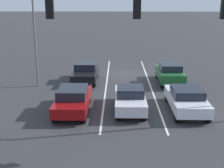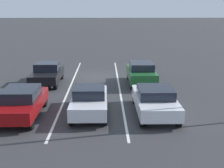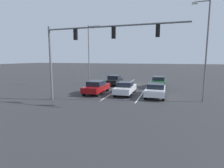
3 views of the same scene
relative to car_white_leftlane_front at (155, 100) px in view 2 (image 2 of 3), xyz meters
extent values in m
plane|color=#333335|center=(3.25, -8.80, -0.75)|extent=(240.00, 240.00, 0.00)
cube|color=silver|center=(1.57, -5.65, -0.74)|extent=(0.12, 18.29, 0.01)
cube|color=silver|center=(4.94, -5.65, -0.74)|extent=(0.12, 18.29, 0.01)
cube|color=silver|center=(0.00, -0.02, -0.10)|extent=(1.94, 4.65, 0.61)
cube|color=black|center=(0.00, 0.09, 0.44)|extent=(1.71, 2.00, 0.47)
cube|color=red|center=(-0.68, -2.31, 0.06)|extent=(0.24, 0.06, 0.12)
cube|color=red|center=(0.68, -2.31, 0.06)|extent=(0.24, 0.06, 0.12)
cylinder|color=black|center=(-0.84, 1.71, -0.40)|extent=(0.22, 0.69, 0.69)
cylinder|color=black|center=(0.84, 1.71, -0.40)|extent=(0.22, 0.69, 0.69)
cylinder|color=black|center=(-0.84, -1.75, -0.40)|extent=(0.22, 0.69, 0.69)
cylinder|color=black|center=(0.84, -1.75, -0.40)|extent=(0.22, 0.69, 0.69)
cube|color=silver|center=(3.33, -0.08, -0.10)|extent=(1.77, 4.32, 0.62)
cube|color=black|center=(3.33, 0.03, 0.46)|extent=(1.56, 1.65, 0.50)
cube|color=red|center=(2.71, -2.20, 0.05)|extent=(0.24, 0.06, 0.12)
cube|color=red|center=(3.95, -2.20, 0.05)|extent=(0.24, 0.06, 0.12)
cylinder|color=black|center=(2.58, 1.50, -0.42)|extent=(0.22, 0.66, 0.66)
cylinder|color=black|center=(4.08, 1.50, -0.42)|extent=(0.22, 0.66, 0.66)
cylinder|color=black|center=(2.58, -1.65, -0.42)|extent=(0.22, 0.66, 0.66)
cylinder|color=black|center=(4.08, -1.65, -0.42)|extent=(0.22, 0.66, 0.66)
cube|color=maroon|center=(6.68, 0.28, -0.09)|extent=(1.86, 4.48, 0.60)
cube|color=black|center=(6.68, 0.32, 0.47)|extent=(1.64, 2.12, 0.53)
cube|color=red|center=(6.03, -1.92, 0.06)|extent=(0.24, 0.06, 0.12)
cube|color=red|center=(7.34, -1.92, 0.06)|extent=(0.24, 0.06, 0.12)
cylinder|color=black|center=(5.88, 1.92, -0.39)|extent=(0.22, 0.71, 0.71)
cylinder|color=black|center=(5.88, -1.36, -0.39)|extent=(0.22, 0.71, 0.71)
cylinder|color=black|center=(7.48, -1.36, -0.39)|extent=(0.22, 0.71, 0.71)
cube|color=black|center=(6.64, -6.50, -0.10)|extent=(1.86, 4.19, 0.59)
cube|color=black|center=(6.64, -6.70, 0.47)|extent=(1.64, 1.65, 0.54)
cube|color=red|center=(5.99, -8.56, 0.05)|extent=(0.24, 0.06, 0.12)
cube|color=red|center=(7.29, -8.56, 0.05)|extent=(0.24, 0.06, 0.12)
cylinder|color=black|center=(5.84, -5.01, -0.39)|extent=(0.22, 0.71, 0.71)
cylinder|color=black|center=(7.44, -5.01, -0.39)|extent=(0.22, 0.71, 0.71)
cylinder|color=black|center=(5.84, -7.99, -0.39)|extent=(0.22, 0.71, 0.71)
cylinder|color=black|center=(7.44, -7.99, -0.39)|extent=(0.22, 0.71, 0.71)
cube|color=#1E5928|center=(-0.01, -6.27, -0.04)|extent=(1.80, 4.27, 0.74)
cube|color=black|center=(-0.01, -6.18, 0.58)|extent=(1.58, 2.09, 0.49)
cube|color=red|center=(-0.64, -8.37, 0.15)|extent=(0.24, 0.06, 0.12)
cube|color=red|center=(0.62, -8.37, 0.15)|extent=(0.24, 0.06, 0.12)
cylinder|color=black|center=(-0.78, -4.73, -0.40)|extent=(0.22, 0.69, 0.69)
cylinder|color=black|center=(0.76, -4.73, -0.40)|extent=(0.22, 0.69, 0.69)
cylinder|color=black|center=(-0.78, -7.81, -0.40)|extent=(0.22, 0.69, 0.69)
cylinder|color=black|center=(0.76, -7.81, -0.40)|extent=(0.22, 0.69, 0.69)
camera|label=1|loc=(4.10, 17.56, 5.82)|focal=50.00mm
camera|label=2|loc=(2.51, 15.14, 4.68)|focal=50.00mm
camera|label=3|loc=(-1.09, 18.84, 3.26)|focal=28.00mm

